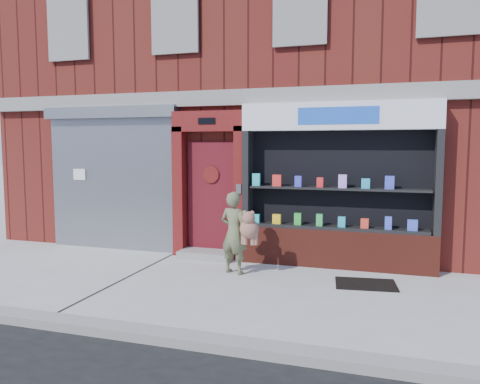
% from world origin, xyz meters
% --- Properties ---
extents(ground, '(80.00, 80.00, 0.00)m').
position_xyz_m(ground, '(0.00, 0.00, 0.00)').
color(ground, '#9E9E99').
rests_on(ground, ground).
extents(curb, '(60.00, 0.30, 0.12)m').
position_xyz_m(curb, '(0.00, -2.15, 0.06)').
color(curb, gray).
rests_on(curb, ground).
extents(building, '(12.00, 8.16, 8.00)m').
position_xyz_m(building, '(-0.00, 5.99, 4.00)').
color(building, '#571814').
rests_on(building, ground).
extents(shutter_bay, '(3.10, 0.30, 3.04)m').
position_xyz_m(shutter_bay, '(-3.00, 1.93, 1.72)').
color(shutter_bay, gray).
rests_on(shutter_bay, ground).
extents(red_door_bay, '(1.52, 0.58, 2.90)m').
position_xyz_m(red_door_bay, '(-0.75, 1.86, 1.46)').
color(red_door_bay, '#4C0D0D').
rests_on(red_door_bay, ground).
extents(pharmacy_bay, '(3.50, 0.41, 3.00)m').
position_xyz_m(pharmacy_bay, '(1.75, 1.81, 1.37)').
color(pharmacy_bay, maroon).
rests_on(pharmacy_bay, ground).
extents(woman, '(0.77, 0.48, 1.44)m').
position_xyz_m(woman, '(0.15, 0.81, 0.74)').
color(woman, '#5F6542').
rests_on(woman, ground).
extents(doormat, '(1.02, 0.78, 0.02)m').
position_xyz_m(doormat, '(2.33, 0.80, 0.01)').
color(doormat, black).
rests_on(doormat, ground).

